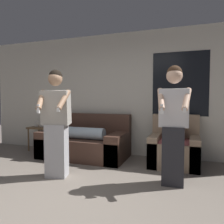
% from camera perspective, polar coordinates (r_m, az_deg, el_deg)
% --- Properties ---
extents(ground_plane, '(14.00, 14.00, 0.00)m').
position_cam_1_polar(ground_plane, '(2.74, -17.67, -23.87)').
color(ground_plane, slate).
extents(wall_back, '(6.85, 0.07, 2.70)m').
position_cam_1_polar(wall_back, '(4.93, 2.04, 4.68)').
color(wall_back, beige).
rests_on(wall_back, ground_plane).
extents(couch, '(1.82, 0.98, 0.91)m').
position_cam_1_polar(couch, '(4.77, -7.02, -7.90)').
color(couch, '#472D23').
rests_on(couch, ground_plane).
extents(armchair, '(0.89, 0.85, 0.94)m').
position_cam_1_polar(armchair, '(4.35, 15.99, -8.97)').
color(armchair, '#937A60').
rests_on(armchair, ground_plane).
extents(side_table, '(0.55, 0.47, 0.72)m').
position_cam_1_polar(side_table, '(5.60, -17.87, -4.43)').
color(side_table, brown).
rests_on(side_table, ground_plane).
extents(person_left, '(0.50, 0.54, 1.71)m').
position_cam_1_polar(person_left, '(3.57, -14.40, -2.79)').
color(person_left, '#B2B2B7').
rests_on(person_left, ground_plane).
extents(person_right, '(0.48, 0.47, 1.72)m').
position_cam_1_polar(person_right, '(3.25, 15.78, -3.13)').
color(person_right, '#28282D').
rests_on(person_right, ground_plane).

